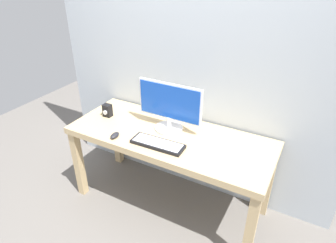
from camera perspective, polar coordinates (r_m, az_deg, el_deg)
name	(u,v)px	position (r m, az deg, el deg)	size (l,w,h in m)	color
ground_plane	(169,201)	(2.90, 0.27, -15.22)	(6.00, 6.00, 0.00)	slate
wall_back	(193,33)	(2.46, 4.79, 16.74)	(2.71, 0.04, 3.00)	#B2BCC6
desk	(170,144)	(2.48, 0.30, -4.31)	(1.71, 0.68, 0.75)	tan
monitor	(169,106)	(2.42, 0.29, 3.04)	(0.57, 0.24, 0.41)	silver
keyboard_primary	(158,144)	(2.29, -2.01, -4.36)	(0.43, 0.16, 0.03)	black
mouse	(115,135)	(2.42, -10.30, -2.66)	(0.05, 0.10, 0.04)	#232328
audio_controller	(107,110)	(2.74, -11.69, 2.11)	(0.08, 0.07, 0.12)	black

